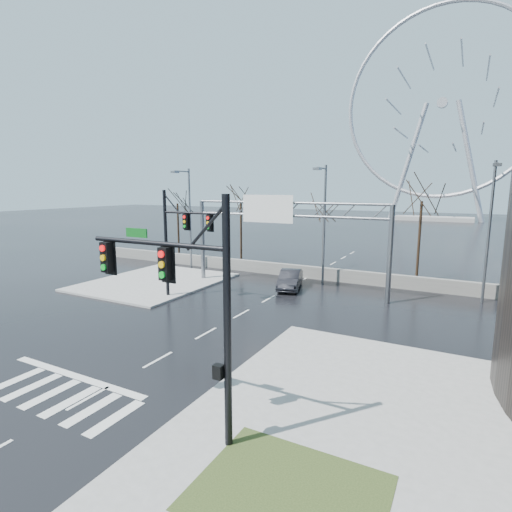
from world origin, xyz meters
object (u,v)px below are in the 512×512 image
Objects in this scene: sign_gantry at (281,226)px; car at (290,279)px; signal_mast_near at (189,295)px; ferris_wheel at (442,111)px; signal_mast_far at (177,234)px.

car is at bearing 53.24° from sign_gantry.
sign_gantry is 4.51m from car.
ferris_wheel is (-0.14, 99.04, 21.26)m from signal_mast_near.
signal_mast_far is 0.49× the size of sign_gantry.
car is at bearing -93.49° from ferris_wheel.
sign_gantry is (5.49, 6.00, 0.35)m from signal_mast_far.
ferris_wheel is (10.87, 86.04, 21.30)m from signal_mast_far.
signal_mast_far reaches higher than sign_gantry.
ferris_wheel is (5.38, 80.04, 20.95)m from sign_gantry.
sign_gantry is (-5.52, 19.00, 0.31)m from signal_mast_near.
ferris_wheel is at bearing 71.25° from car.
signal_mast_near reaches higher than car.
sign_gantry is 3.55× the size of car.
signal_mast_near is 1.74× the size of car.
signal_mast_far reaches higher than car.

